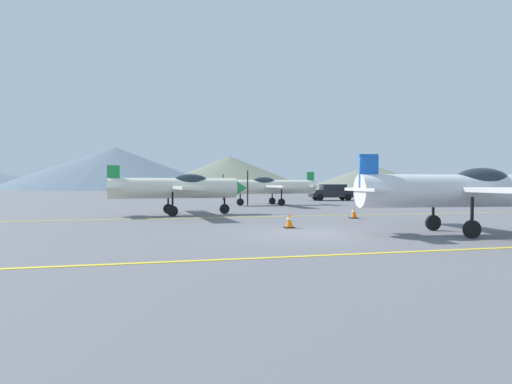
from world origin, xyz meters
name	(u,v)px	position (x,y,z in m)	size (l,w,h in m)	color
ground_plane	(313,233)	(0.00, 0.00, 0.00)	(400.00, 400.00, 0.00)	slate
apron_line_near	(377,253)	(0.00, -4.22, 0.01)	(80.00, 0.16, 0.01)	yellow
apron_line_far	(261,217)	(0.00, 7.27, 0.01)	(80.00, 0.16, 0.01)	yellow
airplane_near	(465,190)	(4.85, -1.31, 1.47)	(7.61, 8.74, 2.61)	silver
airplane_mid	(179,187)	(-3.89, 9.61, 1.47)	(7.59, 8.73, 2.61)	silver
airplane_far	(271,186)	(3.62, 18.48, 1.47)	(7.58, 8.73, 2.61)	silver
car_sedan	(332,192)	(12.12, 26.23, 0.84)	(4.48, 2.40, 1.62)	black
traffic_cone_front	(354,212)	(4.16, 5.37, 0.29)	(0.36, 0.36, 0.59)	black
traffic_cone_side	(289,220)	(-0.25, 1.84, 0.29)	(0.36, 0.36, 0.59)	black
hill_centerleft	(115,168)	(-17.82, 128.77, 6.75)	(71.71, 71.71, 13.50)	slate
hill_centerright	(230,173)	(17.97, 119.95, 5.28)	(52.46, 52.46, 10.57)	slate
hill_right	(371,177)	(74.49, 132.65, 4.44)	(50.13, 50.13, 8.89)	slate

